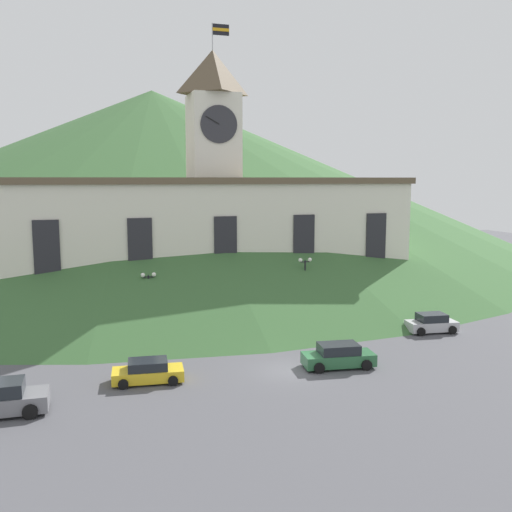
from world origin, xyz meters
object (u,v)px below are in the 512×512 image
street_lamp_far_left (305,273)px  street_lamp_left (149,287)px  car_green_wagon (338,356)px  pedestrian (383,309)px  car_silver_hatch (431,323)px  car_yellow_coupe (148,372)px

street_lamp_far_left → street_lamp_left: bearing=-180.0°
street_lamp_left → car_green_wagon: 17.78m
pedestrian → car_silver_hatch: bearing=-80.5°
street_lamp_left → pedestrian: size_ratio=2.52×
street_lamp_left → street_lamp_far_left: bearing=0.0°
street_lamp_left → pedestrian: (19.45, -4.03, -2.33)m
car_yellow_coupe → street_lamp_far_left: bearing=46.3°
street_lamp_far_left → car_yellow_coupe: street_lamp_far_left is taller
car_yellow_coupe → pedestrian: (21.09, 9.25, 0.34)m
street_lamp_far_left → car_green_wagon: size_ratio=1.07×
street_lamp_left → street_lamp_far_left: street_lamp_far_left is taller
car_silver_hatch → pedestrian: (-1.72, 4.57, 0.28)m
street_lamp_left → car_silver_hatch: street_lamp_left is taller
street_lamp_left → pedestrian: street_lamp_left is taller
car_green_wagon → street_lamp_far_left: bearing=83.1°
street_lamp_far_left → car_yellow_coupe: 20.61m
street_lamp_left → car_green_wagon: (10.43, -14.17, -2.58)m
car_yellow_coupe → pedestrian: bearing=29.3°
car_green_wagon → car_yellow_coupe: bearing=-177.7°
car_silver_hatch → pedestrian: size_ratio=2.30×
street_lamp_left → street_lamp_far_left: (13.81, 0.00, 0.42)m
car_silver_hatch → pedestrian: pedestrian is taller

